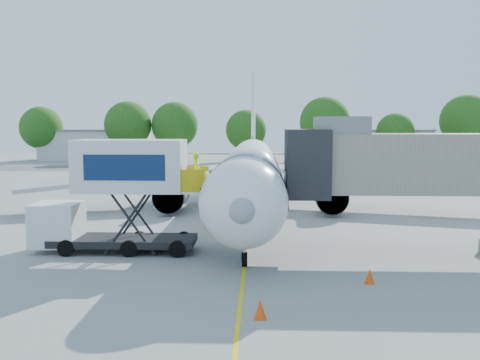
{
  "coord_description": "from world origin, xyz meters",
  "views": [
    {
      "loc": [
        0.67,
        -32.55,
        6.26
      ],
      "look_at": [
        -0.42,
        -3.5,
        3.2
      ],
      "focal_mm": 40.0,
      "sensor_mm": 36.0,
      "label": 1
    }
  ],
  "objects_px": {
    "aircraft": "(250,172)",
    "jet_bridge": "(414,164)",
    "catering_hiloader": "(118,196)",
    "ground_tug": "(193,296)"
  },
  "relations": [
    {
      "from": "aircraft",
      "to": "jet_bridge",
      "type": "relative_size",
      "value": 2.71
    },
    {
      "from": "jet_bridge",
      "to": "catering_hiloader",
      "type": "bearing_deg",
      "value": -179.99
    },
    {
      "from": "jet_bridge",
      "to": "ground_tug",
      "type": "height_order",
      "value": "jet_bridge"
    },
    {
      "from": "jet_bridge",
      "to": "aircraft",
      "type": "bearing_deg",
      "value": 125.7
    },
    {
      "from": "jet_bridge",
      "to": "catering_hiloader",
      "type": "xyz_separation_m",
      "value": [
        -14.26,
        -0.0,
        -1.58
      ]
    },
    {
      "from": "aircraft",
      "to": "ground_tug",
      "type": "relative_size",
      "value": 10.41
    },
    {
      "from": "aircraft",
      "to": "ground_tug",
      "type": "height_order",
      "value": "aircraft"
    },
    {
      "from": "aircraft",
      "to": "catering_hiloader",
      "type": "bearing_deg",
      "value": -119.39
    },
    {
      "from": "jet_bridge",
      "to": "ground_tug",
      "type": "xyz_separation_m",
      "value": [
        -9.5,
        -8.7,
        -3.66
      ]
    },
    {
      "from": "catering_hiloader",
      "to": "ground_tug",
      "type": "height_order",
      "value": "catering_hiloader"
    }
  ]
}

